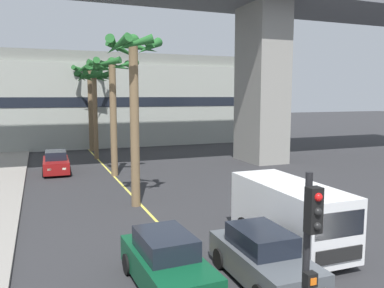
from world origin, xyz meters
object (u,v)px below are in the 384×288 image
car_queue_third (56,163)px  palm_tree_farthest_median (113,85)px  palm_tree_far_median (94,85)px  car_queue_front (263,258)px  palm_tree_mid_median (90,85)px  traffic_light_median_near (309,260)px  delivery_van (289,213)px  car_queue_second (167,263)px  palm_tree_near_median (134,76)px

car_queue_third → palm_tree_farthest_median: palm_tree_farthest_median is taller
car_queue_third → palm_tree_far_median: (3.54, 5.40, 5.61)m
car_queue_third → palm_tree_farthest_median: bearing=-34.6°
palm_tree_far_median → palm_tree_farthest_median: 7.95m
car_queue_front → palm_tree_mid_median: palm_tree_mid_median is taller
car_queue_third → palm_tree_far_median: palm_tree_far_median is taller
car_queue_front → traffic_light_median_near: (-1.84, -4.38, 1.99)m
traffic_light_median_near → palm_tree_far_median: bearing=89.2°
traffic_light_median_near → palm_tree_farthest_median: palm_tree_farthest_median is taller
car_queue_front → delivery_van: size_ratio=0.78×
traffic_light_median_near → car_queue_front: bearing=67.2°
palm_tree_mid_median → car_queue_second: bearing=-93.1°
car_queue_second → delivery_van: size_ratio=0.79×
car_queue_second → palm_tree_far_median: (1.33, 24.29, 5.61)m
palm_tree_farthest_median → palm_tree_near_median: bearing=-92.7°
traffic_light_median_near → palm_tree_near_median: size_ratio=0.50×
palm_tree_near_median → palm_tree_mid_median: 20.91m
traffic_light_median_near → palm_tree_near_median: (0.21, 13.59, 3.67)m
car_queue_third → traffic_light_median_near: bearing=-82.6°
car_queue_front → palm_tree_farthest_median: (-1.26, 17.04, 5.44)m
palm_tree_farthest_median → car_queue_second: bearing=-95.1°
car_queue_front → palm_tree_near_median: size_ratio=0.50×
palm_tree_near_median → palm_tree_mid_median: size_ratio=0.99×
car_queue_front → delivery_van: delivery_van is taller
car_queue_third → palm_tree_near_median: size_ratio=0.50×
palm_tree_near_median → palm_tree_farthest_median: 7.85m
car_queue_second → palm_tree_near_median: bearing=82.6°
car_queue_front → palm_tree_farthest_median: bearing=94.2°
traffic_light_median_near → palm_tree_farthest_median: size_ratio=0.53×
car_queue_front → car_queue_third: size_ratio=1.00×
car_queue_second → traffic_light_median_near: bearing=-80.0°
traffic_light_median_near → palm_tree_far_median: size_ratio=0.55×
car_queue_front → palm_tree_mid_median: (-1.15, 30.11, 5.80)m
car_queue_front → palm_tree_mid_median: size_ratio=0.49×
car_queue_second → palm_tree_near_median: size_ratio=0.50×
car_queue_second → palm_tree_mid_median: (1.59, 29.41, 5.80)m
delivery_van → palm_tree_far_median: palm_tree_far_median is taller
delivery_van → palm_tree_near_median: size_ratio=0.63×
car_queue_front → palm_tree_mid_median: bearing=92.2°
delivery_van → palm_tree_farthest_median: (-3.51, 15.13, 4.88)m
delivery_van → palm_tree_mid_median: palm_tree_mid_median is taller
car_queue_front → car_queue_third: same height
delivery_van → palm_tree_far_median: 23.91m
car_queue_front → car_queue_second: same height
car_queue_third → palm_tree_near_median: (3.32, -10.38, 5.66)m
palm_tree_near_median → palm_tree_far_median: bearing=89.2°
delivery_van → palm_tree_farthest_median: palm_tree_farthest_median is taller
traffic_light_median_near → palm_tree_mid_median: size_ratio=0.50×
car_queue_third → palm_tree_far_median: 8.56m
car_queue_second → car_queue_third: size_ratio=1.01×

